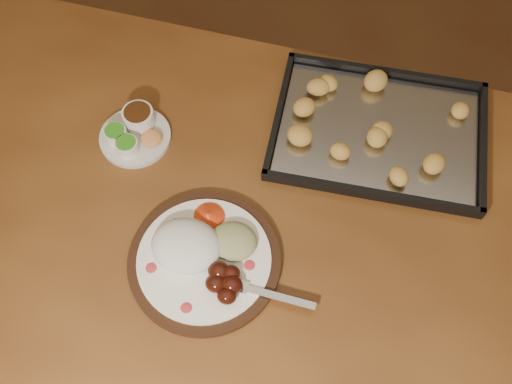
# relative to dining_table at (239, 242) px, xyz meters

# --- Properties ---
(ground) EXTENTS (4.00, 4.00, 0.00)m
(ground) POSITION_rel_dining_table_xyz_m (0.01, 0.02, -0.65)
(ground) COLOR brown
(ground) RESTS_ON ground
(dining_table) EXTENTS (1.51, 0.91, 0.75)m
(dining_table) POSITION_rel_dining_table_xyz_m (0.00, 0.00, 0.00)
(dining_table) COLOR brown
(dining_table) RESTS_ON ground
(dinner_plate) EXTENTS (0.35, 0.28, 0.06)m
(dinner_plate) POSITION_rel_dining_table_xyz_m (-0.04, -0.09, 0.12)
(dinner_plate) COLOR black
(dinner_plate) RESTS_ON dining_table
(condiment_saucer) EXTENTS (0.15, 0.15, 0.05)m
(condiment_saucer) POSITION_rel_dining_table_xyz_m (-0.26, 0.13, 0.11)
(condiment_saucer) COLOR beige
(condiment_saucer) RESTS_ON dining_table
(baking_tray) EXTENTS (0.44, 0.34, 0.04)m
(baking_tray) POSITION_rel_dining_table_xyz_m (0.22, 0.27, 0.11)
(baking_tray) COLOR black
(baking_tray) RESTS_ON dining_table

